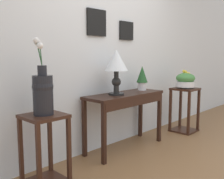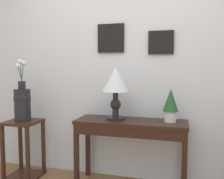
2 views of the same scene
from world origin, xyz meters
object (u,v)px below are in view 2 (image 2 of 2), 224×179
at_px(potted_plant_on_console, 171,104).
at_px(pedestal_stand_left, 24,149).
at_px(console_table, 130,131).
at_px(table_lamp, 116,83).
at_px(flower_vase_tall_left, 22,101).

bearing_deg(potted_plant_on_console, pedestal_stand_left, -175.88).
relative_size(console_table, potted_plant_on_console, 3.43).
xyz_separation_m(table_lamp, pedestal_stand_left, (-1.08, -0.08, -0.78)).
relative_size(console_table, pedestal_stand_left, 1.72).
xyz_separation_m(table_lamp, potted_plant_on_console, (0.57, 0.03, -0.20)).
relative_size(potted_plant_on_console, flower_vase_tall_left, 0.48).
bearing_deg(table_lamp, pedestal_stand_left, -175.54).
bearing_deg(console_table, potted_plant_on_console, 8.21).
distance_m(console_table, table_lamp, 0.52).
bearing_deg(pedestal_stand_left, potted_plant_on_console, 4.12).
xyz_separation_m(console_table, potted_plant_on_console, (0.40, 0.06, 0.29)).
bearing_deg(potted_plant_on_console, flower_vase_tall_left, -175.90).
distance_m(potted_plant_on_console, flower_vase_tall_left, 1.65).
xyz_separation_m(console_table, table_lamp, (-0.17, 0.02, 0.49)).
distance_m(console_table, potted_plant_on_console, 0.50).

